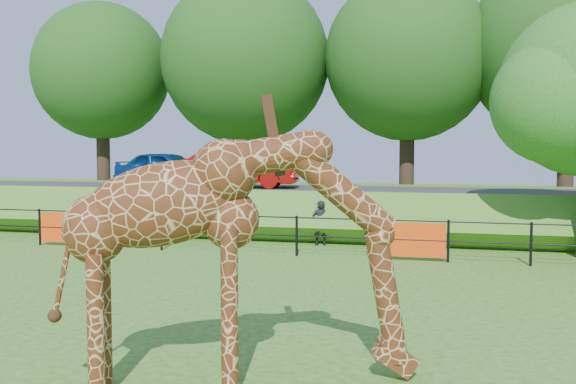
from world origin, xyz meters
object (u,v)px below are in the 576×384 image
(giraffe, at_px, (240,259))
(visitor, at_px, (320,223))
(car_blue, at_px, (167,170))
(car_red, at_px, (239,168))

(giraffe, relative_size, visitor, 3.28)
(giraffe, height_order, car_blue, giraffe)
(giraffe, distance_m, car_blue, 16.85)
(car_blue, xyz_separation_m, car_red, (2.51, 0.93, 0.05))
(giraffe, xyz_separation_m, car_red, (-5.36, 15.81, 0.57))
(car_red, bearing_deg, visitor, -143.59)
(car_red, height_order, visitor, car_red)
(car_blue, distance_m, visitor, 7.52)
(car_blue, relative_size, car_red, 0.91)
(visitor, bearing_deg, car_blue, -51.65)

